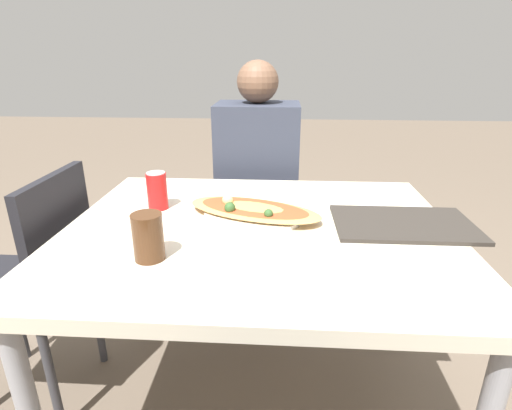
{
  "coord_description": "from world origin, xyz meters",
  "views": [
    {
      "loc": [
        0.06,
        -1.1,
        1.22
      ],
      "look_at": [
        -0.01,
        0.02,
        0.79
      ],
      "focal_mm": 28.0,
      "sensor_mm": 36.0,
      "label": 1
    }
  ],
  "objects_px": {
    "dining_table": "(259,247)",
    "person_seated": "(257,171)",
    "chair_side_left": "(35,277)",
    "drink_glass": "(148,237)",
    "soda_can": "(157,191)",
    "chair_far_seated": "(259,204)",
    "pizza_main": "(253,211)"
  },
  "relations": [
    {
      "from": "chair_far_seated",
      "to": "pizza_main",
      "type": "bearing_deg",
      "value": 91.88
    },
    {
      "from": "dining_table",
      "to": "soda_can",
      "type": "height_order",
      "value": "soda_can"
    },
    {
      "from": "dining_table",
      "to": "person_seated",
      "type": "xyz_separation_m",
      "value": [
        -0.05,
        0.69,
        0.05
      ]
    },
    {
      "from": "pizza_main",
      "to": "chair_side_left",
      "type": "bearing_deg",
      "value": -177.21
    },
    {
      "from": "dining_table",
      "to": "pizza_main",
      "type": "bearing_deg",
      "value": 105.82
    },
    {
      "from": "soda_can",
      "to": "person_seated",
      "type": "bearing_deg",
      "value": 61.78
    },
    {
      "from": "chair_side_left",
      "to": "drink_glass",
      "type": "relative_size",
      "value": 7.14
    },
    {
      "from": "person_seated",
      "to": "pizza_main",
      "type": "bearing_deg",
      "value": 92.22
    },
    {
      "from": "pizza_main",
      "to": "soda_can",
      "type": "bearing_deg",
      "value": 170.83
    },
    {
      "from": "chair_far_seated",
      "to": "drink_glass",
      "type": "bearing_deg",
      "value": 77.92
    },
    {
      "from": "dining_table",
      "to": "person_seated",
      "type": "distance_m",
      "value": 0.69
    },
    {
      "from": "chair_far_seated",
      "to": "person_seated",
      "type": "relative_size",
      "value": 0.72
    },
    {
      "from": "soda_can",
      "to": "drink_glass",
      "type": "height_order",
      "value": "soda_can"
    },
    {
      "from": "chair_far_seated",
      "to": "chair_side_left",
      "type": "relative_size",
      "value": 1.0
    },
    {
      "from": "chair_far_seated",
      "to": "chair_side_left",
      "type": "xyz_separation_m",
      "value": [
        -0.73,
        -0.76,
        0.0
      ]
    },
    {
      "from": "person_seated",
      "to": "soda_can",
      "type": "bearing_deg",
      "value": 61.78
    },
    {
      "from": "chair_side_left",
      "to": "drink_glass",
      "type": "bearing_deg",
      "value": -117.09
    },
    {
      "from": "chair_far_seated",
      "to": "pizza_main",
      "type": "xyz_separation_m",
      "value": [
        0.02,
        -0.72,
        0.25
      ]
    },
    {
      "from": "dining_table",
      "to": "soda_can",
      "type": "bearing_deg",
      "value": 159.28
    },
    {
      "from": "chair_side_left",
      "to": "pizza_main",
      "type": "xyz_separation_m",
      "value": [
        0.75,
        0.04,
        0.25
      ]
    },
    {
      "from": "chair_far_seated",
      "to": "pizza_main",
      "type": "height_order",
      "value": "chair_far_seated"
    },
    {
      "from": "drink_glass",
      "to": "soda_can",
      "type": "bearing_deg",
      "value": 103.18
    },
    {
      "from": "soda_can",
      "to": "drink_glass",
      "type": "relative_size",
      "value": 1.03
    },
    {
      "from": "chair_side_left",
      "to": "drink_glass",
      "type": "xyz_separation_m",
      "value": [
        0.51,
        -0.26,
        0.29
      ]
    },
    {
      "from": "dining_table",
      "to": "person_seated",
      "type": "relative_size",
      "value": 0.97
    },
    {
      "from": "chair_side_left",
      "to": "soda_can",
      "type": "height_order",
      "value": "chair_side_left"
    },
    {
      "from": "chair_side_left",
      "to": "pizza_main",
      "type": "height_order",
      "value": "chair_side_left"
    },
    {
      "from": "chair_far_seated",
      "to": "pizza_main",
      "type": "relative_size",
      "value": 1.81
    },
    {
      "from": "chair_side_left",
      "to": "person_seated",
      "type": "relative_size",
      "value": 0.72
    },
    {
      "from": "pizza_main",
      "to": "soda_can",
      "type": "relative_size",
      "value": 3.83
    },
    {
      "from": "chair_far_seated",
      "to": "person_seated",
      "type": "xyz_separation_m",
      "value": [
        -0.0,
        -0.11,
        0.21
      ]
    },
    {
      "from": "chair_side_left",
      "to": "drink_glass",
      "type": "height_order",
      "value": "chair_side_left"
    }
  ]
}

